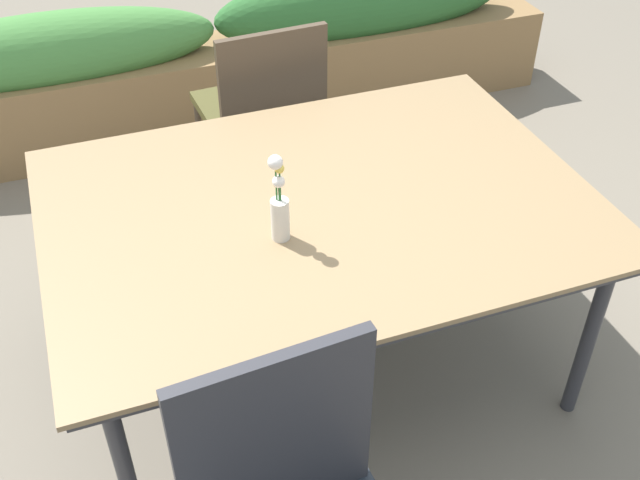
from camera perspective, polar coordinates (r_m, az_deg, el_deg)
The scene contains 5 objects.
ground_plane at distance 2.76m, azimuth 0.46°, elevation -9.96°, with size 12.00×12.00×0.00m, color #756B5B.
dining_table at distance 2.35m, azimuth -0.00°, elevation 2.05°, with size 1.66×1.19×0.72m.
chair_far_side at distance 3.20m, azimuth -4.27°, elevation 9.99°, with size 0.49×0.49×0.92m.
flower_vase at distance 2.12m, azimuth -3.07°, elevation 2.56°, with size 0.05×0.05×0.27m.
planter_box at distance 4.02m, azimuth -7.47°, elevation 13.16°, with size 3.59×0.40×0.75m.
Camera 1 is at (-0.64, -1.70, 2.08)m, focal length 42.68 mm.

